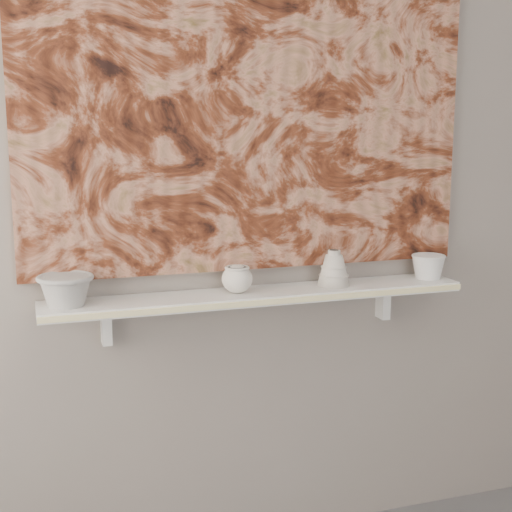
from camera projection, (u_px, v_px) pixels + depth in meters
name	position (u px, v px, depth m)	size (l,w,h in m)	color
wall_back	(250.00, 160.00, 2.34)	(3.60, 3.60, 0.00)	gray
shelf	(259.00, 296.00, 2.33)	(1.40, 0.18, 0.03)	white
shelf_stripe	(269.00, 302.00, 2.24)	(1.40, 0.01, 0.02)	beige
bracket_left	(106.00, 325.00, 2.25)	(0.03, 0.06, 0.12)	white
bracket_right	(383.00, 302.00, 2.55)	(0.03, 0.06, 0.12)	white
painting	(252.00, 101.00, 2.29)	(1.50, 0.03, 1.10)	#612A17
house_motif	(376.00, 193.00, 2.47)	(0.09, 0.00, 0.08)	black
bowl_grey	(66.00, 290.00, 2.13)	(0.17, 0.17, 0.10)	gray
cup_cream	(237.00, 279.00, 2.29)	(0.10, 0.10, 0.09)	beige
bell_vessel	(334.00, 268.00, 2.40)	(0.11, 0.11, 0.12)	beige
bowl_white	(428.00, 266.00, 2.51)	(0.12, 0.12, 0.09)	silver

